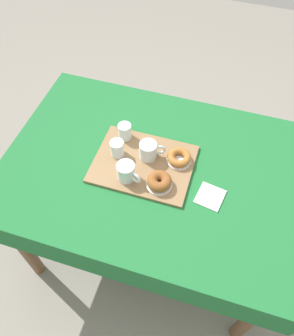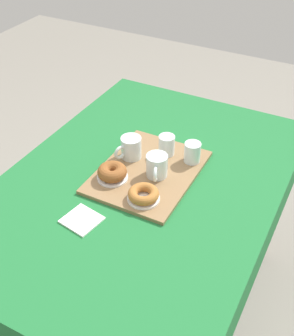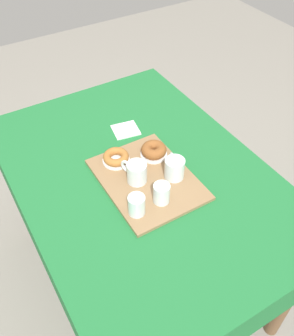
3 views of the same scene
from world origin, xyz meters
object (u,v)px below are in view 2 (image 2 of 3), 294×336
sugar_donut_left (112,172)px  dining_table (142,200)px  water_glass_near (192,153)px  water_glass_far (167,146)px  sugar_donut_right (143,194)px  paper_napkin (82,220)px  tea_mug_right (131,148)px  donut_plate_left (113,177)px  donut_plate_right (143,198)px  serving_tray (147,171)px  tea_mug_left (157,166)px

sugar_donut_left → dining_table: bearing=-60.8°
sugar_donut_left → water_glass_near: bearing=-42.9°
water_glass_far → sugar_donut_right: water_glass_far is taller
dining_table → paper_napkin: size_ratio=12.04×
water_glass_far → sugar_donut_left: (-0.22, 0.11, -0.01)m
tea_mug_right → water_glass_far: (0.08, -0.11, -0.00)m
donut_plate_left → paper_napkin: (-0.22, -0.01, -0.01)m
donut_plate_right → sugar_donut_right: bearing=0.0°
water_glass_far → paper_napkin: 0.45m
sugar_donut_left → water_glass_far: bearing=-25.1°
serving_tray → sugar_donut_right: bearing=-156.8°
dining_table → donut_plate_right: (-0.10, -0.06, 0.11)m
water_glass_far → paper_napkin: bearing=168.4°
donut_plate_right → donut_plate_left: bearing=72.4°
serving_tray → donut_plate_right: (-0.15, -0.06, 0.01)m
tea_mug_left → sugar_donut_right: tea_mug_left is taller
tea_mug_left → sugar_donut_left: 0.16m
water_glass_far → donut_plate_right: water_glass_far is taller
dining_table → sugar_donut_right: size_ratio=12.80×
sugar_donut_right → sugar_donut_left: bearing=72.4°
water_glass_near → water_glass_far: size_ratio=1.00×
donut_plate_left → donut_plate_right: (-0.05, -0.15, 0.00)m
tea_mug_right → dining_table: bearing=-133.5°
water_glass_near → donut_plate_right: water_glass_near is taller
serving_tray → tea_mug_left: 0.07m
tea_mug_left → donut_plate_left: bearing=123.7°
dining_table → water_glass_near: bearing=-34.1°
paper_napkin → water_glass_near: bearing=-23.8°
water_glass_far → sugar_donut_left: size_ratio=0.74×
sugar_donut_left → sugar_donut_right: 0.16m
tea_mug_left → water_glass_far: tea_mug_left is taller
water_glass_far → donut_plate_left: (-0.22, 0.11, -0.03)m
serving_tray → tea_mug_right: tea_mug_right is taller
serving_tray → sugar_donut_right: size_ratio=4.13×
dining_table → donut_plate_left: 0.15m
water_glass_far → serving_tray: bearing=171.7°
tea_mug_left → dining_table: bearing=132.3°
water_glass_near → water_glass_far: 0.10m
tea_mug_right → donut_plate_left: tea_mug_right is taller
dining_table → tea_mug_left: tea_mug_left is taller
donut_plate_right → tea_mug_left: bearing=7.7°
water_glass_far → water_glass_near: bearing=-89.1°
sugar_donut_right → paper_napkin: sugar_donut_right is taller
water_glass_far → donut_plate_left: size_ratio=0.70×
water_glass_far → tea_mug_right: bearing=126.5°
paper_napkin → water_glass_far: bearing=-11.6°
tea_mug_right → paper_napkin: (-0.36, -0.02, -0.05)m
tea_mug_right → serving_tray: bearing=-115.5°
donut_plate_left → sugar_donut_right: 0.16m
donut_plate_left → tea_mug_left: bearing=-56.3°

